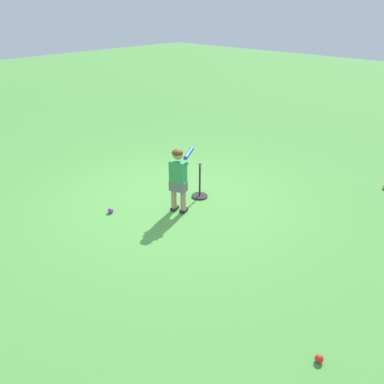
{
  "coord_description": "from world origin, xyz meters",
  "views": [
    {
      "loc": [
        4.35,
        4.42,
        3.14
      ],
      "look_at": [
        0.31,
        0.65,
        0.45
      ],
      "focal_mm": 37.16,
      "sensor_mm": 36.0,
      "label": 1
    }
  ],
  "objects_px": {
    "play_ball_behind_batter": "(319,358)",
    "play_ball_by_bucket": "(111,210)",
    "batting_tee": "(200,192)",
    "child_batter": "(179,174)"
  },
  "relations": [
    {
      "from": "play_ball_behind_batter",
      "to": "play_ball_by_bucket",
      "type": "distance_m",
      "value": 3.9
    },
    {
      "from": "play_ball_by_bucket",
      "to": "child_batter",
      "type": "bearing_deg",
      "value": 137.43
    },
    {
      "from": "child_batter",
      "to": "play_ball_by_bucket",
      "type": "height_order",
      "value": "child_batter"
    },
    {
      "from": "play_ball_behind_batter",
      "to": "play_ball_by_bucket",
      "type": "height_order",
      "value": "play_ball_by_bucket"
    },
    {
      "from": "child_batter",
      "to": "batting_tee",
      "type": "relative_size",
      "value": 1.74
    },
    {
      "from": "play_ball_behind_batter",
      "to": "batting_tee",
      "type": "distance_m",
      "value": 3.7
    },
    {
      "from": "play_ball_behind_batter",
      "to": "play_ball_by_bucket",
      "type": "relative_size",
      "value": 0.92
    },
    {
      "from": "play_ball_behind_batter",
      "to": "play_ball_by_bucket",
      "type": "xyz_separation_m",
      "value": [
        -0.42,
        -3.88,
        0.0
      ]
    },
    {
      "from": "child_batter",
      "to": "play_ball_behind_batter",
      "type": "height_order",
      "value": "child_batter"
    },
    {
      "from": "play_ball_by_bucket",
      "to": "batting_tee",
      "type": "height_order",
      "value": "batting_tee"
    }
  ]
}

